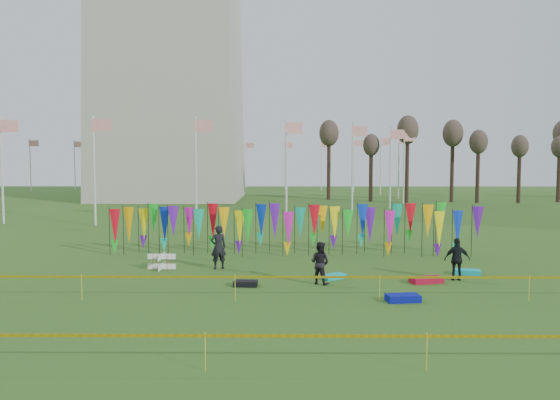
{
  "coord_description": "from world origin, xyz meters",
  "views": [
    {
      "loc": [
        -0.19,
        -19.58,
        4.76
      ],
      "look_at": [
        -0.38,
        6.0,
        2.89
      ],
      "focal_mm": 35.0,
      "sensor_mm": 36.0,
      "label": 1
    }
  ],
  "objects_px": {
    "person_mid": "(320,263)",
    "kite_bag_black": "(245,283)",
    "person_left": "(218,247)",
    "kite_bag_teal": "(467,272)",
    "box_kite": "(162,261)",
    "person_right": "(457,259)",
    "kite_bag_turquoise": "(334,277)",
    "kite_bag_blue": "(403,298)",
    "kite_bag_red": "(426,280)"
  },
  "relations": [
    {
      "from": "person_left",
      "to": "kite_bag_blue",
      "type": "bearing_deg",
      "value": 118.88
    },
    {
      "from": "person_mid",
      "to": "person_right",
      "type": "relative_size",
      "value": 0.97
    },
    {
      "from": "person_right",
      "to": "kite_bag_teal",
      "type": "relative_size",
      "value": 1.58
    },
    {
      "from": "person_right",
      "to": "box_kite",
      "type": "bearing_deg",
      "value": -5.52
    },
    {
      "from": "box_kite",
      "to": "person_left",
      "type": "distance_m",
      "value": 2.55
    },
    {
      "from": "person_right",
      "to": "kite_bag_turquoise",
      "type": "bearing_deg",
      "value": 1.68
    },
    {
      "from": "person_left",
      "to": "kite_bag_black",
      "type": "xyz_separation_m",
      "value": [
        1.42,
        -3.3,
        -0.86
      ]
    },
    {
      "from": "person_left",
      "to": "kite_bag_blue",
      "type": "xyz_separation_m",
      "value": [
        6.9,
        -5.5,
        -0.84
      ]
    },
    {
      "from": "kite_bag_blue",
      "to": "kite_bag_black",
      "type": "bearing_deg",
      "value": 158.16
    },
    {
      "from": "kite_bag_red",
      "to": "kite_bag_black",
      "type": "xyz_separation_m",
      "value": [
        -7.0,
        -0.61,
        -0.01
      ]
    },
    {
      "from": "kite_bag_blue",
      "to": "kite_bag_black",
      "type": "height_order",
      "value": "kite_bag_blue"
    },
    {
      "from": "person_left",
      "to": "kite_bag_blue",
      "type": "height_order",
      "value": "person_left"
    },
    {
      "from": "person_mid",
      "to": "kite_bag_black",
      "type": "distance_m",
      "value": 2.96
    },
    {
      "from": "kite_bag_black",
      "to": "kite_bag_red",
      "type": "bearing_deg",
      "value": 5.01
    },
    {
      "from": "person_right",
      "to": "kite_bag_red",
      "type": "bearing_deg",
      "value": 23.33
    },
    {
      "from": "kite_bag_blue",
      "to": "box_kite",
      "type": "bearing_deg",
      "value": 150.25
    },
    {
      "from": "person_right",
      "to": "kite_bag_black",
      "type": "xyz_separation_m",
      "value": [
        -8.33,
        -1.08,
        -0.74
      ]
    },
    {
      "from": "person_mid",
      "to": "person_right",
      "type": "xyz_separation_m",
      "value": [
        5.48,
        0.67,
        0.03
      ]
    },
    {
      "from": "kite_bag_black",
      "to": "kite_bag_teal",
      "type": "height_order",
      "value": "kite_bag_black"
    },
    {
      "from": "person_right",
      "to": "kite_bag_black",
      "type": "bearing_deg",
      "value": 11.51
    },
    {
      "from": "person_mid",
      "to": "kite_bag_turquoise",
      "type": "xyz_separation_m",
      "value": [
        0.61,
        0.88,
        -0.72
      ]
    },
    {
      "from": "box_kite",
      "to": "person_left",
      "type": "height_order",
      "value": "person_left"
    },
    {
      "from": "kite_bag_black",
      "to": "person_left",
      "type": "bearing_deg",
      "value": 113.28
    },
    {
      "from": "kite_bag_red",
      "to": "kite_bag_teal",
      "type": "relative_size",
      "value": 1.17
    },
    {
      "from": "kite_bag_blue",
      "to": "kite_bag_black",
      "type": "distance_m",
      "value": 5.91
    },
    {
      "from": "person_right",
      "to": "kite_bag_turquoise",
      "type": "height_order",
      "value": "person_right"
    },
    {
      "from": "kite_bag_black",
      "to": "kite_bag_turquoise",
      "type": "bearing_deg",
      "value": 20.4
    },
    {
      "from": "person_right",
      "to": "kite_bag_red",
      "type": "relative_size",
      "value": 1.36
    },
    {
      "from": "person_left",
      "to": "kite_bag_blue",
      "type": "relative_size",
      "value": 1.72
    },
    {
      "from": "kite_bag_blue",
      "to": "kite_bag_teal",
      "type": "distance_m",
      "value": 5.7
    },
    {
      "from": "kite_bag_red",
      "to": "kite_bag_blue",
      "type": "bearing_deg",
      "value": -118.44
    },
    {
      "from": "person_mid",
      "to": "kite_bag_teal",
      "type": "height_order",
      "value": "person_mid"
    },
    {
      "from": "person_left",
      "to": "person_mid",
      "type": "xyz_separation_m",
      "value": [
        4.27,
        -2.9,
        -0.14
      ]
    },
    {
      "from": "person_right",
      "to": "person_left",
      "type": "bearing_deg",
      "value": -8.7
    },
    {
      "from": "person_left",
      "to": "kite_bag_teal",
      "type": "relative_size",
      "value": 1.8
    },
    {
      "from": "kite_bag_black",
      "to": "kite_bag_teal",
      "type": "xyz_separation_m",
      "value": [
        9.12,
        2.19,
        -0.0
      ]
    },
    {
      "from": "person_left",
      "to": "box_kite",
      "type": "bearing_deg",
      "value": -19.31
    },
    {
      "from": "person_mid",
      "to": "box_kite",
      "type": "bearing_deg",
      "value": 9.92
    },
    {
      "from": "box_kite",
      "to": "kite_bag_turquoise",
      "type": "height_order",
      "value": "box_kite"
    },
    {
      "from": "kite_bag_blue",
      "to": "person_mid",
      "type": "bearing_deg",
      "value": 135.39
    },
    {
      "from": "kite_bag_blue",
      "to": "person_left",
      "type": "bearing_deg",
      "value": 141.46
    },
    {
      "from": "person_mid",
      "to": "person_right",
      "type": "distance_m",
      "value": 5.52
    },
    {
      "from": "person_mid",
      "to": "kite_bag_turquoise",
      "type": "height_order",
      "value": "person_mid"
    },
    {
      "from": "kite_bag_turquoise",
      "to": "kite_bag_blue",
      "type": "height_order",
      "value": "kite_bag_blue"
    },
    {
      "from": "person_left",
      "to": "kite_bag_black",
      "type": "height_order",
      "value": "person_left"
    },
    {
      "from": "kite_bag_blue",
      "to": "kite_bag_teal",
      "type": "xyz_separation_m",
      "value": [
        3.64,
        4.39,
        -0.01
      ]
    },
    {
      "from": "kite_bag_teal",
      "to": "kite_bag_black",
      "type": "bearing_deg",
      "value": -166.5
    },
    {
      "from": "kite_bag_turquoise",
      "to": "kite_bag_black",
      "type": "relative_size",
      "value": 1.08
    },
    {
      "from": "kite_bag_black",
      "to": "kite_bag_teal",
      "type": "relative_size",
      "value": 0.84
    },
    {
      "from": "kite_bag_red",
      "to": "box_kite",
      "type": "bearing_deg",
      "value": 166.85
    }
  ]
}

